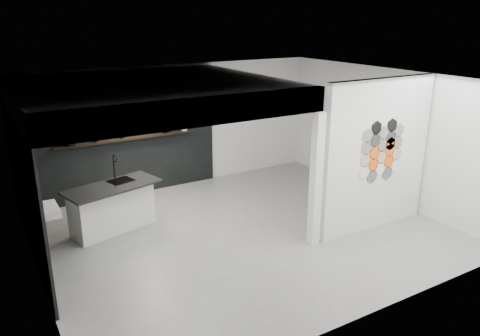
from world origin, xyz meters
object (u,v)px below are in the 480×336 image
object	(u,v)px
partition_panel	(377,156)
kitchen_island	(112,207)
wall_basin	(45,211)
utensil_cup	(95,140)
kettle	(165,130)
glass_vase	(185,128)
bottle_dark	(122,135)
stockpot	(69,141)
glass_bowl	(185,128)

from	to	relation	value
partition_panel	kitchen_island	bearing A→B (deg)	151.30
wall_basin	utensil_cup	xyz separation A→B (m)	(1.37, 2.07, 0.52)
kettle	glass_vase	bearing A→B (deg)	-9.51
kitchen_island	kettle	distance (m)	2.47
kettle	bottle_dark	world-z (taller)	bottle_dark
utensil_cup	wall_basin	bearing A→B (deg)	-123.64
glass_vase	bottle_dark	distance (m)	1.45
wall_basin	glass_vase	xyz separation A→B (m)	(3.39, 2.07, 0.53)
partition_panel	utensil_cup	size ratio (longest dim) A/B	29.39
kettle	utensil_cup	xyz separation A→B (m)	(-1.53, 0.00, -0.02)
kitchen_island	bottle_dark	bearing A→B (deg)	50.16
wall_basin	kettle	xyz separation A→B (m)	(2.91, 2.07, 0.54)
kitchen_island	stockpot	size ratio (longest dim) A/B	8.81
stockpot	kettle	xyz separation A→B (m)	(2.05, 0.00, -0.01)
kitchen_island	utensil_cup	xyz separation A→B (m)	(0.17, 1.53, 0.91)
bottle_dark	glass_vase	bearing A→B (deg)	0.00
wall_basin	bottle_dark	world-z (taller)	bottle_dark
wall_basin	kettle	size ratio (longest dim) A/B	3.64
wall_basin	stockpot	distance (m)	2.31
stockpot	bottle_dark	bearing A→B (deg)	0.00
glass_bowl	wall_basin	bearing A→B (deg)	-148.65
utensil_cup	bottle_dark	bearing A→B (deg)	0.00
bottle_dark	kitchen_island	bearing A→B (deg)	-115.53
glass_vase	kitchen_island	bearing A→B (deg)	-144.92
partition_panel	wall_basin	world-z (taller)	partition_panel
partition_panel	bottle_dark	world-z (taller)	partition_panel
glass_bowl	bottle_dark	bearing A→B (deg)	180.00
kettle	partition_panel	bearing A→B (deg)	-66.03
partition_panel	kettle	distance (m)	4.63
partition_panel	bottle_dark	distance (m)	5.23
wall_basin	glass_bowl	bearing A→B (deg)	31.35
kitchen_island	glass_bowl	xyz separation A→B (m)	(2.18, 1.53, 0.91)
glass_vase	partition_panel	bearing A→B (deg)	-61.77
wall_basin	kettle	bearing A→B (deg)	35.37
partition_panel	glass_bowl	size ratio (longest dim) A/B	21.43
kettle	stockpot	bearing A→B (deg)	170.49
stockpot	glass_bowl	size ratio (longest dim) A/B	1.59
bottle_dark	wall_basin	bearing A→B (deg)	-133.20
kettle	bottle_dark	xyz separation A→B (m)	(-0.97, 0.00, 0.00)
kettle	bottle_dark	bearing A→B (deg)	170.49
bottle_dark	utensil_cup	distance (m)	0.57
wall_basin	bottle_dark	size ratio (longest dim) A/B	4.07
partition_panel	glass_vase	distance (m)	4.39
partition_panel	glass_bowl	bearing A→B (deg)	118.23
partition_panel	kettle	size ratio (longest dim) A/B	16.99
wall_basin	glass_bowl	world-z (taller)	glass_bowl
glass_vase	bottle_dark	world-z (taller)	bottle_dark
kitchen_island	glass_vase	size ratio (longest dim) A/B	14.51
wall_basin	bottle_dark	distance (m)	2.88
kettle	bottle_dark	distance (m)	0.97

